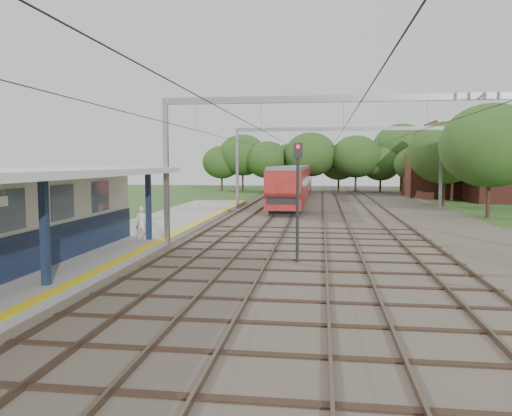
{
  "coord_description": "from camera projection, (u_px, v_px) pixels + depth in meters",
  "views": [
    {
      "loc": [
        2.27,
        -7.77,
        4.01
      ],
      "look_at": [
        -1.19,
        18.51,
        1.6
      ],
      "focal_mm": 35.0,
      "sensor_mm": 36.0,
      "label": 1
    }
  ],
  "objects": [
    {
      "name": "ground",
      "position": [
        182.0,
        403.0,
        8.33
      ],
      "size": [
        160.0,
        160.0,
        0.0
      ],
      "primitive_type": "plane",
      "color": "#2D4C1E",
      "rests_on": "ground"
    },
    {
      "name": "ballast_bed",
      "position": [
        344.0,
        216.0,
        37.43
      ],
      "size": [
        18.0,
        90.0,
        0.1
      ],
      "primitive_type": "cube",
      "color": "#473D33",
      "rests_on": "ground"
    },
    {
      "name": "platform",
      "position": [
        109.0,
        246.0,
        23.12
      ],
      "size": [
        5.0,
        52.0,
        0.35
      ],
      "primitive_type": "cube",
      "color": "gray",
      "rests_on": "ground"
    },
    {
      "name": "yellow_stripe",
      "position": [
        155.0,
        243.0,
        22.81
      ],
      "size": [
        0.45,
        52.0,
        0.01
      ],
      "primitive_type": "cube",
      "color": "yellow",
      "rests_on": "platform"
    },
    {
      "name": "rail_tracks",
      "position": [
        311.0,
        214.0,
        37.74
      ],
      "size": [
        11.8,
        88.0,
        0.15
      ],
      "color": "brown",
      "rests_on": "ballast_bed"
    },
    {
      "name": "catenary_system",
      "position": [
        339.0,
        140.0,
        32.35
      ],
      "size": [
        17.22,
        88.0,
        7.0
      ],
      "color": "gray",
      "rests_on": "ground"
    },
    {
      "name": "tree_band",
      "position": [
        334.0,
        156.0,
        63.79
      ],
      "size": [
        31.72,
        30.88,
        8.82
      ],
      "color": "#382619",
      "rests_on": "ground"
    },
    {
      "name": "house_near",
      "position": [
        507.0,
        173.0,
        50.75
      ],
      "size": [
        7.0,
        6.12,
        7.89
      ],
      "color": "brown",
      "rests_on": "ground"
    },
    {
      "name": "house_far",
      "position": [
        442.0,
        170.0,
        57.3
      ],
      "size": [
        8.0,
        6.12,
        8.66
      ],
      "color": "brown",
      "rests_on": "ground"
    },
    {
      "name": "person",
      "position": [
        141.0,
        223.0,
        23.85
      ],
      "size": [
        0.61,
        0.42,
        1.6
      ],
      "primitive_type": "imported",
      "rotation": [
        0.0,
        0.0,
        3.2
      ],
      "color": "white",
      "rests_on": "platform"
    },
    {
      "name": "train",
      "position": [
        295.0,
        182.0,
        52.41
      ],
      "size": [
        2.73,
        34.04,
        3.6
      ],
      "color": "black",
      "rests_on": "ballast_bed"
    },
    {
      "name": "signal_post",
      "position": [
        298.0,
        186.0,
        19.37
      ],
      "size": [
        0.35,
        0.3,
        4.78
      ],
      "rotation": [
        0.0,
        0.0,
        0.15
      ],
      "color": "black",
      "rests_on": "ground"
    }
  ]
}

